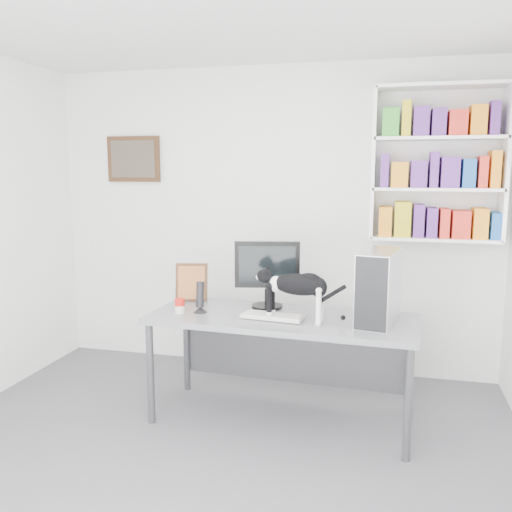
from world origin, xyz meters
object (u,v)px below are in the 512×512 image
bookshelf (438,164)px  monitor (267,274)px  soup_can (180,306)px  keyboard (273,316)px  speaker (200,296)px  leaning_print (192,282)px  pc_tower (379,287)px  desk (282,369)px  cat (297,297)px

bookshelf → monitor: bookshelf is taller
soup_can → keyboard: bearing=1.1°
speaker → leaning_print: bearing=118.8°
bookshelf → pc_tower: bookshelf is taller
desk → cat: 0.59m
pc_tower → cat: size_ratio=0.87×
desk → monitor: (-0.15, 0.20, 0.65)m
leaning_print → soup_can: 0.38m
keyboard → desk: bearing=63.5°
desk → soup_can: soup_can is taller
leaning_print → monitor: bearing=-19.0°
speaker → soup_can: size_ratio=2.22×
desk → monitor: size_ratio=3.66×
bookshelf → desk: size_ratio=0.66×
soup_can → cat: size_ratio=0.19×
bookshelf → monitor: size_ratio=2.42×
keyboard → soup_can: (-0.68, -0.01, 0.04)m
bookshelf → pc_tower: bearing=-113.7°
desk → keyboard: bearing=-119.5°
bookshelf → soup_can: size_ratio=11.65×
pc_tower → speaker: 1.26m
desk → cat: bearing=-37.4°
leaning_print → desk: bearing=-31.8°
monitor → pc_tower: bearing=-24.5°
keyboard → soup_can: soup_can is taller
pc_tower → leaning_print: (-1.44, 0.26, -0.09)m
pc_tower → soup_can: 1.41m
pc_tower → soup_can: size_ratio=4.61×
keyboard → speaker: speaker is taller
monitor → bookshelf: bearing=20.0°
monitor → pc_tower: 0.84m
bookshelf → keyboard: bearing=-137.6°
bookshelf → speaker: bookshelf is taller
monitor → cat: size_ratio=0.91×
soup_can → leaning_print: bearing=97.0°
bookshelf → soup_can: 2.32m
desk → keyboard: keyboard is taller
desk → soup_can: (-0.73, -0.09, 0.44)m
speaker → soup_can: speaker is taller
bookshelf → monitor: bearing=-148.8°
cat → leaning_print: bearing=164.0°
soup_can → cat: cat is taller
keyboard → cat: 0.23m
keyboard → speaker: 0.56m
leaning_print → cat: cat is taller
cat → keyboard: bearing=179.0°
leaning_print → cat: (0.90, -0.38, 0.02)m
desk → speaker: size_ratio=7.93×
pc_tower → speaker: size_ratio=2.08×
leaning_print → cat: size_ratio=0.55×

